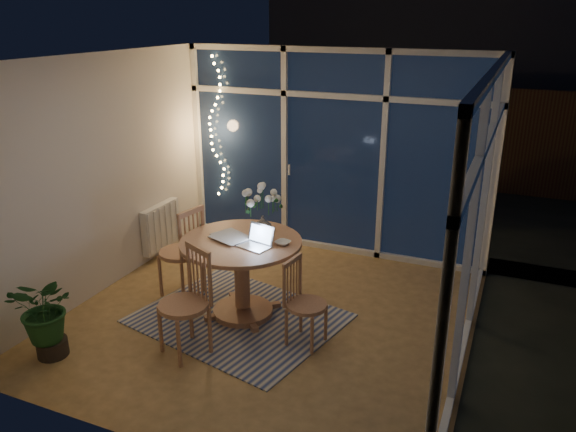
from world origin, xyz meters
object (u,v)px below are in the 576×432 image
object	(u,v)px
chair_front	(183,303)
flower_vase	(263,223)
potted_plant	(48,319)
laptop	(254,237)
dining_table	(242,278)
chair_right	(307,303)
chair_left	(180,250)

from	to	relation	value
chair_front	flower_vase	distance (m)	1.21
potted_plant	flower_vase	bearing A→B (deg)	49.40
laptop	dining_table	bearing A→B (deg)	168.05
chair_right	flower_vase	bearing A→B (deg)	60.93
chair_left	flower_vase	world-z (taller)	chair_left
chair_right	chair_left	bearing A→B (deg)	84.40
dining_table	potted_plant	xyz separation A→B (m)	(-1.27, -1.35, -0.04)
chair_left	potted_plant	bearing A→B (deg)	-6.31
dining_table	chair_left	size ratio (longest dim) A/B	1.16
flower_vase	potted_plant	distance (m)	2.21
chair_front	laptop	xyz separation A→B (m)	(0.36, 0.73, 0.43)
chair_right	potted_plant	bearing A→B (deg)	125.84
chair_right	laptop	distance (m)	0.81
chair_left	chair_right	xyz separation A→B (m)	(1.64, -0.40, -0.10)
chair_left	potted_plant	xyz separation A→B (m)	(-0.44, -1.50, -0.15)
chair_right	potted_plant	size ratio (longest dim) A/B	1.14
dining_table	chair_left	bearing A→B (deg)	170.09
chair_left	chair_front	bearing A→B (deg)	44.58
flower_vase	dining_table	bearing A→B (deg)	-113.07
chair_left	laptop	xyz separation A→B (m)	(1.03, -0.24, 0.42)
potted_plant	laptop	bearing A→B (deg)	40.37
chair_left	dining_table	bearing A→B (deg)	90.22
chair_left	potted_plant	size ratio (longest dim) A/B	1.39
chair_left	chair_right	world-z (taller)	chair_left
chair_left	laptop	bearing A→B (deg)	86.79
chair_left	flower_vase	distance (m)	1.04
laptop	flower_vase	size ratio (longest dim) A/B	1.43
chair_right	flower_vase	size ratio (longest dim) A/B	4.13
chair_front	chair_right	bearing A→B (deg)	56.40
chair_right	chair_front	world-z (taller)	chair_front
chair_left	flower_vase	bearing A→B (deg)	107.67
chair_front	dining_table	bearing A→B (deg)	104.57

